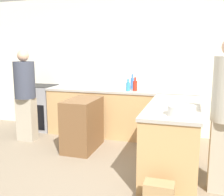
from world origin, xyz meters
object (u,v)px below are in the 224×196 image
Objects in this scene: vinegar_bottle_clear at (118,84)px; person_by_range at (25,93)px; range_oven at (41,107)px; water_bottle_blue at (132,83)px; mixing_bowl at (182,110)px; hot_sauce_bottle at (135,85)px; island_table at (83,124)px; dish_soap_bottle at (128,86)px.

person_by_range is (-1.55, -0.73, -0.13)m from vinegar_bottle_clear.
range_oven is 3.26× the size of water_bottle_blue.
mixing_bowl is 2.15m from vinegar_bottle_clear.
hot_sauce_bottle is 0.15× the size of person_by_range.
vinegar_bottle_clear is at bearing -0.24° from range_oven.
water_bottle_blue is (0.62, 1.01, 0.60)m from island_table.
dish_soap_bottle is (-1.01, 1.63, 0.03)m from mixing_bowl.
water_bottle_blue reaches higher than dish_soap_bottle.
vinegar_bottle_clear is at bearing 25.22° from person_by_range.
mixing_bowl is 1.11× the size of water_bottle_blue.
range_oven is at bearing 177.46° from hot_sauce_bottle.
person_by_range reaches higher than island_table.
person_by_range is (0.16, -0.74, 0.43)m from range_oven.
water_bottle_blue is 0.28m from hot_sauce_bottle.
vinegar_bottle_clear reaches higher than mixing_bowl.
range_oven is 1.09× the size of island_table.
island_table is 3.38× the size of vinegar_bottle_clear.
water_bottle_blue is (1.94, 0.16, 0.57)m from range_oven.
island_table is 2.99× the size of water_bottle_blue.
person_by_range reaches higher than range_oven.
water_bottle_blue is 0.29m from vinegar_bottle_clear.
person_by_range is at bearing 159.63° from mixing_bowl.
hot_sauce_bottle reaches higher than dish_soap_bottle.
dish_soap_bottle is 0.13m from hot_sauce_bottle.
island_table is at bearing -130.65° from dish_soap_bottle.
hot_sauce_bottle is at bearing 18.84° from person_by_range.
water_bottle_blue is at bearing 117.40° from mixing_bowl.
dish_soap_bottle is at bearing -91.83° from water_bottle_blue.
island_table is at bearing 150.28° from mixing_bowl.
dish_soap_bottle is at bearing 49.35° from island_table.
water_bottle_blue is at bearing 36.39° from vinegar_bottle_clear.
range_oven is 2.95× the size of mixing_bowl.
dish_soap_bottle is at bearing 121.86° from mixing_bowl.
island_table is at bearing -121.33° from water_bottle_blue.
range_oven is 3.69× the size of vinegar_bottle_clear.
island_table is at bearing -32.53° from range_oven.
dish_soap_bottle is (-0.01, -0.31, -0.03)m from water_bottle_blue.
range_oven is at bearing 148.99° from mixing_bowl.
vinegar_bottle_clear is 0.15× the size of person_by_range.
vinegar_bottle_clear is 1.17× the size of dish_soap_bottle.
water_bottle_blue is at bearing 4.83° from range_oven.
vinegar_bottle_clear is at bearing 125.01° from mixing_bowl.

